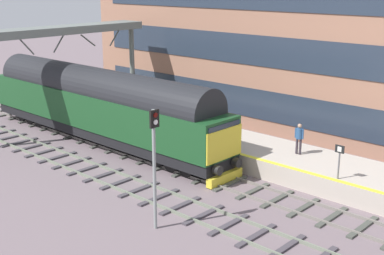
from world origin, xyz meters
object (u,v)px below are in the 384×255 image
(platform_number_sign, at_px, (339,156))
(waiting_passenger, at_px, (299,136))
(signal_post_near, at_px, (154,157))
(diesel_locomotive, at_px, (99,103))

(platform_number_sign, bearing_deg, waiting_passenger, 60.31)
(signal_post_near, bearing_deg, diesel_locomotive, 62.52)
(diesel_locomotive, relative_size, platform_number_sign, 12.59)
(signal_post_near, relative_size, platform_number_sign, 3.11)
(diesel_locomotive, height_order, waiting_passenger, diesel_locomotive)
(signal_post_near, bearing_deg, platform_number_sign, -27.29)
(signal_post_near, bearing_deg, waiting_passenger, -4.54)
(signal_post_near, height_order, platform_number_sign, signal_post_near)
(diesel_locomotive, distance_m, waiting_passenger, 12.50)
(signal_post_near, height_order, waiting_passenger, signal_post_near)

